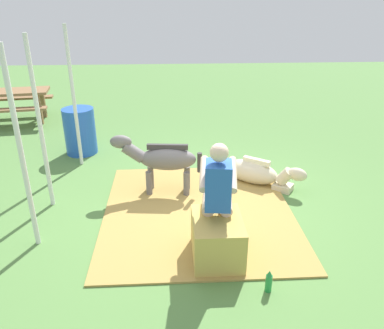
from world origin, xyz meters
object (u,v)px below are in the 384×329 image
at_px(hay_bale, 217,239).
at_px(picnic_bench, 15,98).
at_px(person_seated, 218,191).
at_px(pony_standing, 162,159).
at_px(soda_bottle, 269,281).
at_px(tent_pole_left, 21,154).
at_px(tent_pole_right, 74,99).
at_px(pony_lying, 257,172).
at_px(water_barrel, 80,131).
at_px(tent_pole_mid, 40,126).

relative_size(hay_bale, picnic_bench, 0.43).
xyz_separation_m(person_seated, picnic_bench, (5.21, 4.08, -0.20)).
bearing_deg(pony_standing, soda_bottle, -153.51).
bearing_deg(tent_pole_left, tent_pole_right, -1.27).
height_order(pony_lying, water_barrel, water_barrel).
distance_m(soda_bottle, tent_pole_mid, 3.49).
bearing_deg(water_barrel, tent_pole_left, -179.19).
bearing_deg(person_seated, picnic_bench, 38.06).
bearing_deg(tent_pole_mid, water_barrel, -0.98).
height_order(person_seated, tent_pole_mid, tent_pole_mid).
xyz_separation_m(hay_bale, tent_pole_right, (2.81, 2.10, 0.93)).
bearing_deg(hay_bale, water_barrel, 33.18).
distance_m(pony_lying, tent_pole_left, 3.49).
height_order(hay_bale, person_seated, person_seated).
bearing_deg(soda_bottle, hay_bale, 39.35).
xyz_separation_m(hay_bale, person_seated, (0.17, -0.01, 0.52)).
xyz_separation_m(tent_pole_left, tent_pole_mid, (0.96, 0.08, 0.00)).
distance_m(hay_bale, picnic_bench, 6.75).
distance_m(hay_bale, tent_pole_left, 2.38).
bearing_deg(hay_bale, pony_lying, -24.66).
bearing_deg(picnic_bench, pony_standing, -137.41).
bearing_deg(water_barrel, soda_bottle, -145.86).
height_order(hay_bale, pony_lying, hay_bale).
height_order(pony_standing, tent_pole_right, tent_pole_right).
bearing_deg(picnic_bench, tent_pole_left, -158.89).
height_order(hay_bale, pony_standing, pony_standing).
distance_m(hay_bale, soda_bottle, 0.75).
bearing_deg(pony_standing, hay_bale, -158.83).
bearing_deg(tent_pole_right, hay_bale, -143.27).
bearing_deg(pony_lying, tent_pole_mid, 99.10).
xyz_separation_m(pony_standing, tent_pole_mid, (-0.27, 1.59, 0.63)).
distance_m(hay_bale, tent_pole_right, 3.63).
distance_m(water_barrel, tent_pole_left, 3.03).
relative_size(person_seated, water_barrel, 1.62).
relative_size(hay_bale, water_barrel, 0.82).
xyz_separation_m(hay_bale, tent_pole_mid, (1.38, 2.23, 0.93)).
xyz_separation_m(pony_standing, pony_lying, (0.22, -1.50, -0.37)).
relative_size(tent_pole_left, picnic_bench, 1.42).
relative_size(tent_pole_left, tent_pole_right, 1.00).
xyz_separation_m(water_barrel, tent_pole_mid, (-1.98, 0.03, 0.75)).
height_order(person_seated, tent_pole_left, tent_pole_left).
xyz_separation_m(soda_bottle, picnic_bench, (5.94, 4.53, 0.45)).
height_order(water_barrel, tent_pole_left, tent_pole_left).
bearing_deg(person_seated, tent_pole_right, 38.60).
height_order(hay_bale, tent_pole_mid, tent_pole_mid).
xyz_separation_m(soda_bottle, tent_pole_mid, (1.95, 2.69, 1.06)).
bearing_deg(water_barrel, person_seated, -145.30).
bearing_deg(tent_pole_right, person_seated, -141.40).
bearing_deg(tent_pole_mid, person_seated, -118.38).
bearing_deg(hay_bale, person_seated, -4.64).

